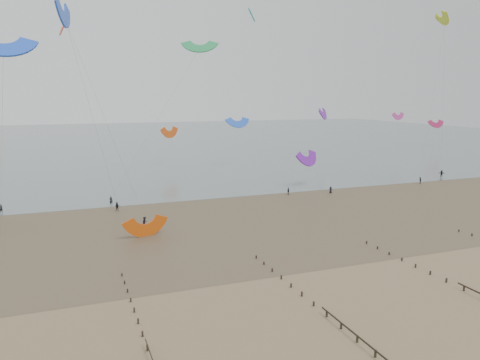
% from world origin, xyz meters
% --- Properties ---
extents(ground, '(500.00, 500.00, 0.00)m').
position_xyz_m(ground, '(0.00, 0.00, 0.00)').
color(ground, brown).
rests_on(ground, ground).
extents(sea_and_shore, '(500.00, 665.00, 0.03)m').
position_xyz_m(sea_and_shore, '(-4.08, 34.40, 0.01)').
color(sea_and_shore, '#475654').
rests_on(sea_and_shore, ground).
extents(kitesurfer_lead, '(0.76, 0.62, 1.81)m').
position_xyz_m(kitesurfer_lead, '(-11.45, 51.86, 0.91)').
color(kitesurfer_lead, black).
rests_on(kitesurfer_lead, ground).
extents(kitesurfers, '(109.69, 22.25, 1.88)m').
position_xyz_m(kitesurfers, '(30.67, 47.08, 0.87)').
color(kitesurfers, black).
rests_on(kitesurfers, ground).
extents(grounded_kite, '(7.21, 6.16, 3.45)m').
position_xyz_m(grounded_kite, '(-8.39, 27.72, 0.00)').
color(grounded_kite, '#D6500D').
rests_on(grounded_kite, ground).
extents(kites_airborne, '(253.78, 104.90, 43.15)m').
position_xyz_m(kites_airborne, '(-4.98, 84.96, 20.96)').
color(kites_airborne, blue).
rests_on(kites_airborne, ground).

